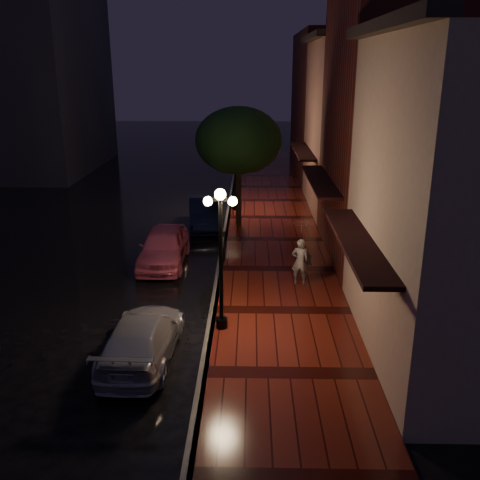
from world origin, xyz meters
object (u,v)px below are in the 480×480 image
(street_tree, at_px, (239,143))
(parking_meter, at_px, (224,243))
(streetlamp_near, at_px, (221,251))
(pink_car, at_px, (164,246))
(streetlamp_far, at_px, (235,166))
(silver_car, at_px, (142,338))
(woman_with_umbrella, at_px, (301,242))
(navy_car, at_px, (205,213))

(street_tree, relative_size, parking_meter, 4.60)
(streetlamp_near, distance_m, pink_car, 6.65)
(streetlamp_far, bearing_deg, silver_car, -97.63)
(pink_car, bearing_deg, woman_with_umbrella, -23.83)
(navy_car, distance_m, woman_with_umbrella, 8.67)
(streetlamp_far, relative_size, navy_car, 0.98)
(streetlamp_near, bearing_deg, silver_car, -142.06)
(streetlamp_near, relative_size, woman_with_umbrella, 1.79)
(streetlamp_near, bearing_deg, street_tree, 88.65)
(streetlamp_far, xyz_separation_m, woman_with_umbrella, (2.66, -10.53, -0.86))
(street_tree, distance_m, navy_car, 3.90)
(silver_car, bearing_deg, streetlamp_near, -140.10)
(silver_car, height_order, parking_meter, parking_meter)
(streetlamp_near, height_order, street_tree, street_tree)
(silver_car, bearing_deg, streetlamp_far, -95.67)
(navy_car, relative_size, woman_with_umbrella, 1.84)
(woman_with_umbrella, bearing_deg, street_tree, -58.08)
(street_tree, xyz_separation_m, parking_meter, (-0.46, -5.20, -3.33))
(navy_car, distance_m, silver_car, 12.69)
(streetlamp_near, relative_size, pink_car, 0.97)
(streetlamp_near, relative_size, streetlamp_far, 1.00)
(streetlamp_near, distance_m, silver_car, 3.29)
(streetlamp_near, distance_m, parking_meter, 6.04)
(street_tree, distance_m, parking_meter, 6.19)
(pink_car, distance_m, navy_car, 5.38)
(parking_meter, bearing_deg, pink_car, -160.98)
(streetlamp_far, relative_size, woman_with_umbrella, 1.79)
(streetlamp_near, bearing_deg, parking_meter, 91.98)
(streetlamp_near, xyz_separation_m, woman_with_umbrella, (2.66, 3.47, -0.86))
(silver_car, bearing_deg, street_tree, -98.60)
(streetlamp_far, bearing_deg, navy_car, -115.87)
(woman_with_umbrella, bearing_deg, streetlamp_near, 66.71)
(streetlamp_near, distance_m, navy_car, 11.29)
(streetlamp_far, xyz_separation_m, parking_meter, (-0.20, -8.20, -1.69))
(streetlamp_far, xyz_separation_m, street_tree, (0.26, -3.01, 1.64))
(pink_car, xyz_separation_m, silver_car, (0.58, -7.44, -0.11))
(streetlamp_far, xyz_separation_m, silver_car, (-2.09, -15.63, -1.95))
(navy_car, bearing_deg, silver_car, -99.48)
(silver_car, relative_size, parking_meter, 3.56)
(navy_car, relative_size, silver_car, 0.98)
(navy_car, xyz_separation_m, parking_meter, (1.24, -5.25, 0.19))
(street_tree, relative_size, pink_car, 1.30)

